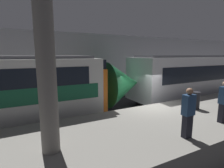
# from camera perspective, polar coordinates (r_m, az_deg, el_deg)

# --- Properties ---
(ground_plane) EXTENTS (120.00, 120.00, 0.00)m
(ground_plane) POSITION_cam_1_polar(r_m,az_deg,el_deg) (10.02, 12.54, -12.14)
(ground_plane) COLOR black
(platform) EXTENTS (40.00, 4.20, 1.04)m
(platform) POSITION_cam_1_polar(r_m,az_deg,el_deg) (8.46, 22.05, -13.01)
(platform) COLOR gray
(platform) RESTS_ON ground
(station_rear_barrier) EXTENTS (50.00, 0.15, 5.29)m
(station_rear_barrier) POSITION_cam_1_polar(r_m,az_deg,el_deg) (14.56, -2.75, 5.54)
(station_rear_barrier) COLOR #939399
(station_rear_barrier) RESTS_ON ground
(support_pillar_near) EXTENTS (0.49, 0.49, 3.94)m
(support_pillar_near) POSITION_cam_1_polar(r_m,az_deg,el_deg) (4.81, -20.46, 1.09)
(support_pillar_near) COLOR slate
(support_pillar_near) RESTS_ON platform
(train_modern) EXTENTS (21.51, 2.89, 3.64)m
(train_modern) POSITION_cam_1_polar(r_m,az_deg,el_deg) (18.06, 31.65, 2.39)
(train_modern) COLOR black
(train_modern) RESTS_ON ground
(person_waiting) EXTENTS (0.38, 0.24, 1.62)m
(person_waiting) POSITION_cam_1_polar(r_m,az_deg,el_deg) (6.04, 23.60, -8.37)
(person_waiting) COLOR black
(person_waiting) RESTS_ON platform
(person_walking) EXTENTS (0.38, 0.24, 1.64)m
(person_walking) POSITION_cam_1_polar(r_m,az_deg,el_deg) (8.03, 32.67, -4.71)
(person_walking) COLOR black
(person_walking) RESTS_ON platform
(trash_bin) EXTENTS (0.44, 0.44, 0.85)m
(trash_bin) POSITION_cam_1_polar(r_m,az_deg,el_deg) (9.48, 25.46, -4.83)
(trash_bin) COLOR #232328
(trash_bin) RESTS_ON platform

